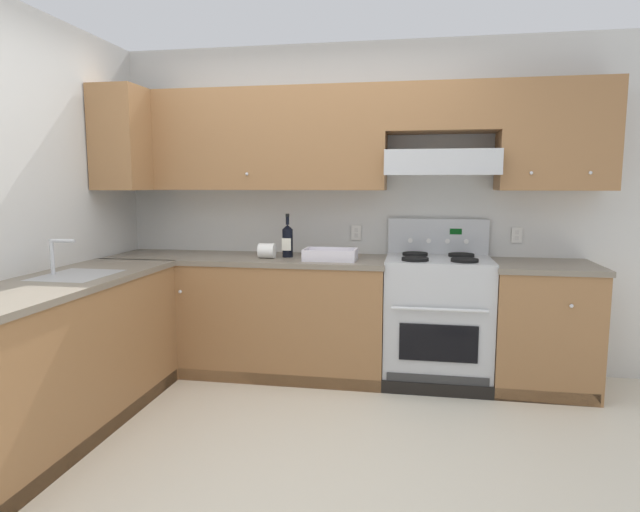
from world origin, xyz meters
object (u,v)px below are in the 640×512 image
wine_bottle (288,240)px  bowl (330,256)px  paper_towel_roll (267,251)px  stove (437,319)px

wine_bottle → bowl: 0.38m
wine_bottle → paper_towel_roll: 0.18m
wine_bottle → bowl: bearing=-16.1°
wine_bottle → paper_towel_roll: (-0.14, -0.09, -0.08)m
stove → paper_towel_roll: size_ratio=9.78×
wine_bottle → stove: bearing=-0.3°
wine_bottle → bowl: size_ratio=0.87×
stove → wine_bottle: bearing=179.7°
bowl → paper_towel_roll: size_ratio=3.12×
paper_towel_roll → wine_bottle: bearing=31.2°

